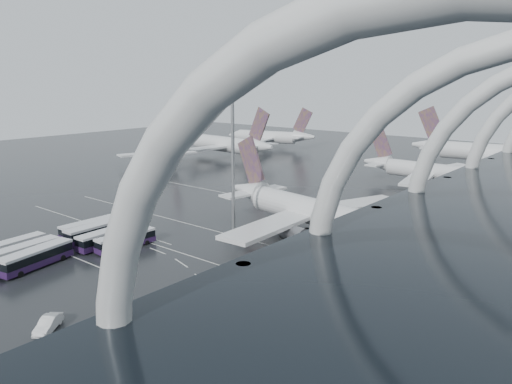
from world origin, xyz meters
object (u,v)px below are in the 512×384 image
Objects in this scene: jet_remote_far at (272,137)px; bus_row_near_d at (126,240)px; jet_remote_west at (161,152)px; gse_cart_belly_a at (357,254)px; airliner_gate_b at (436,173)px; floodlight_mast at (233,147)px; jet_remote_mid at (229,145)px; bus_row_far_a at (13,247)px; bus_row_near_c at (108,237)px; gse_cart_belly_c at (301,248)px; bus_row_near_a at (90,227)px; bus_row_far_c at (36,257)px; airliner_gate_c at (494,153)px; bus_row_far_b at (24,253)px; airliner_main at (318,214)px; van_curve_c at (48,324)px; bus_row_near_b at (97,231)px; gse_cart_belly_b at (407,248)px.

bus_row_near_d is (67.01, -131.71, -3.31)m from jet_remote_far.
jet_remote_west reaches higher than gse_cart_belly_a.
floodlight_mast is at bearing -100.37° from airliner_gate_b.
jet_remote_mid reaches higher than airliner_gate_b.
floodlight_mast is (22.43, 35.53, 16.69)m from bus_row_far_a.
bus_row_near_c reaches higher than gse_cart_belly_c.
bus_row_near_a is (54.70, -131.57, -3.22)m from jet_remote_far.
bus_row_near_c is at bearing -10.28° from bus_row_far_c.
gse_cart_belly_a is (103.48, -107.79, -4.36)m from jet_remote_far.
airliner_gate_c is 4.65× the size of bus_row_far_b.
bus_row_far_b is (64.18, -84.44, -2.77)m from jet_remote_west.
airliner_gate_b reaches higher than bus_row_far_a.
jet_remote_far is (-91.05, 101.72, 0.19)m from airliner_main.
van_curve_c is at bearing -125.49° from bus_row_far_c.
bus_row_near_b is (-32.84, -30.49, -2.94)m from airliner_main.
airliner_main is 18.77m from gse_cart_belly_b.
jet_remote_far is 3.31× the size of bus_row_far_b.
jet_remote_mid is 9.16× the size of van_curve_c.
floodlight_mast is (-19.50, -118.88, 12.87)m from airliner_gate_c.
gse_cart_belly_c is at bearing -61.68° from bus_row_near_b.
jet_remote_west is 63.43m from jet_remote_far.
floodlight_mast is (70.42, -74.80, 12.80)m from jet_remote_mid.
jet_remote_mid is 103.52m from floodlight_mast.
bus_row_near_b is at bearing -108.64° from airliner_gate_b.
bus_row_near_b is at bearing -19.26° from bus_row_far_a.
bus_row_near_c is (-33.46, -139.87, -3.70)m from airliner_gate_c.
airliner_gate_c is at bearing -16.90° from bus_row_near_c.
jet_remote_west is (-96.98, -25.18, 0.19)m from airliner_gate_b.
jet_remote_far is at bearing 29.56° from bus_row_near_d.
gse_cart_belly_c is (26.68, 20.41, -1.13)m from bus_row_near_d.
bus_row_near_b is 6.34× the size of gse_cart_belly_a.
bus_row_near_d is 0.88× the size of bus_row_far_c.
bus_row_far_c is 7.40× the size of gse_cart_belly_c.
bus_row_far_b is at bearing -116.39° from floodlight_mast.
bus_row_near_a is at bearing 17.00° from bus_row_far_c.
airliner_main is 4.25× the size of bus_row_near_c.
van_curve_c is (26.70, -9.89, -0.87)m from bus_row_far_b.
van_curve_c reaches higher than gse_cart_belly_a.
bus_row_far_a is 4.72m from bus_row_far_b.
floodlight_mast is (17.72, 35.71, 16.58)m from bus_row_far_b.
bus_row_near_a is 0.97× the size of bus_row_far_b.
bus_row_near_c reaches higher than bus_row_far_b.
airliner_gate_b is at bearing 91.23° from gse_cart_belly_c.
gse_cart_belly_a is at bearing -79.58° from airliner_gate_b.
gse_cart_belly_b is at bearing 152.90° from jet_remote_mid.
bus_row_near_d reaches higher than gse_cart_belly_b.
van_curve_c is at bearing -85.51° from airliner_main.
airliner_main is at bearing -49.32° from bus_row_near_b.
bus_row_far_a is 8.80m from bus_row_far_c.
jet_remote_mid is (-89.92, -44.09, 0.07)m from airliner_gate_c.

